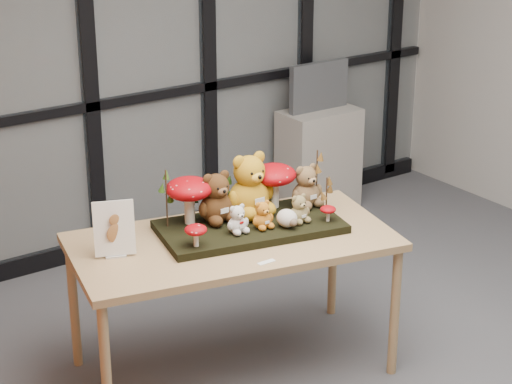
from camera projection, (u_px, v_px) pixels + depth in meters
room_shell at (417, 78)px, 4.12m from camera, size 5.00×5.00×5.00m
glass_partition at (150, 42)px, 6.10m from camera, size 4.90×0.06×2.78m
display_table at (232, 250)px, 4.75m from camera, size 1.78×1.16×0.77m
diorama_tray at (250, 227)px, 4.81m from camera, size 1.02×0.67×0.04m
bear_pooh_yellow at (249, 181)px, 4.86m from camera, size 0.33×0.31×0.37m
bear_brown_medium at (216, 194)px, 4.79m from camera, size 0.27×0.25×0.30m
bear_tan_back at (306, 183)px, 4.99m from camera, size 0.23×0.22×0.26m
bear_small_yellow at (262, 213)px, 4.72m from camera, size 0.14×0.14×0.16m
bear_white_bow at (237, 217)px, 4.67m from camera, size 0.15×0.14×0.16m
bear_beige_small at (299, 207)px, 4.80m from camera, size 0.15×0.14×0.17m
plush_cream_hedgehog at (287, 217)px, 4.75m from camera, size 0.09×0.09×0.10m
mushroom_back_left at (189, 199)px, 4.76m from camera, size 0.24×0.24×0.27m
mushroom_back_right at (274, 184)px, 4.97m from camera, size 0.24×0.24×0.27m
mushroom_front_left at (196, 234)px, 4.52m from camera, size 0.11×0.11×0.12m
mushroom_front_right at (328, 213)px, 4.82m from camera, size 0.08×0.08×0.09m
sprig_green_far_left at (167, 198)px, 4.71m from camera, size 0.05×0.05×0.31m
sprig_green_mid_left at (193, 197)px, 4.82m from camera, size 0.05×0.05×0.24m
sprig_dry_far_right at (317, 178)px, 4.99m from camera, size 0.05×0.05×0.31m
sprig_dry_mid_right at (327, 195)px, 4.91m from camera, size 0.05×0.05×0.20m
sprig_green_centre at (226, 194)px, 4.91m from camera, size 0.05×0.05×0.21m
sign_holder at (114, 231)px, 4.48m from camera, size 0.20×0.12×0.28m
label_card at (266, 262)px, 4.46m from camera, size 0.09×0.03×0.00m
cabinet at (319, 160)px, 7.00m from camera, size 0.59×0.34×0.78m
monitor at (319, 86)px, 6.81m from camera, size 0.51×0.05×0.36m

